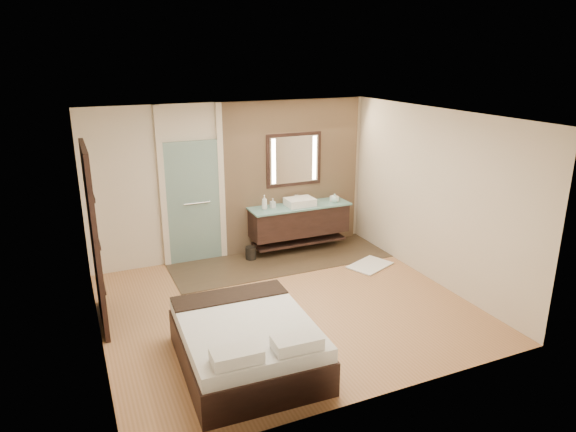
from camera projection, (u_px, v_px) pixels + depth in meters
name	position (u px, v px, depth m)	size (l,w,h in m)	color
floor	(286.00, 306.00, 7.36)	(5.00, 5.00, 0.00)	#A26D43
tile_strip	(281.00, 260.00, 8.99)	(3.80, 1.30, 0.01)	#3C2D20
stone_wall	(293.00, 175.00, 9.30)	(2.60, 0.08, 2.70)	tan
vanity	(299.00, 220.00, 9.28)	(1.85, 0.55, 0.88)	black
mirror_unit	(294.00, 160.00, 9.17)	(1.06, 0.04, 0.96)	black
frosted_door	(193.00, 197.00, 8.65)	(1.10, 0.12, 2.70)	#ADDBD1
shoji_partition	(94.00, 237.00, 6.59)	(0.06, 1.20, 2.40)	black
bed	(247.00, 343.00, 5.88)	(1.53, 1.89, 0.71)	black
bath_mat	(370.00, 265.00, 8.74)	(0.72, 0.50, 0.02)	white
waste_bin	(251.00, 253.00, 8.99)	(0.19, 0.19, 0.23)	black
tissue_box	(334.00, 199.00, 9.41)	(0.12, 0.12, 0.10)	white
soap_bottle_a	(264.00, 202.00, 8.93)	(0.10, 0.10, 0.25)	white
soap_bottle_b	(273.00, 203.00, 9.01)	(0.08, 0.08, 0.17)	#B2B2B2
soap_bottle_c	(335.00, 198.00, 9.36)	(0.12, 0.12, 0.16)	#BBEBE5
cup	(334.00, 198.00, 9.43)	(0.13, 0.13, 0.10)	white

